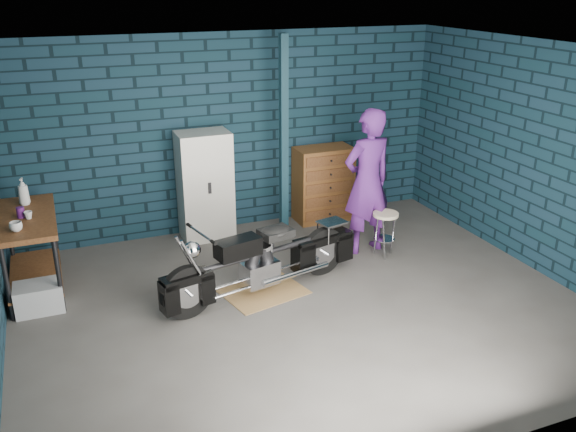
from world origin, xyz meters
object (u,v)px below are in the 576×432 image
at_px(motorcycle, 263,255).
at_px(locker, 205,186).
at_px(storage_bin, 39,297).
at_px(workbench, 32,254).
at_px(person, 367,182).
at_px(shop_stool, 384,235).
at_px(tool_chest, 324,184).

relative_size(motorcycle, locker, 1.43).
height_order(motorcycle, storage_bin, motorcycle).
bearing_deg(storage_bin, workbench, 92.29).
relative_size(motorcycle, person, 1.12).
xyz_separation_m(motorcycle, person, (1.62, 0.61, 0.48)).
height_order(person, shop_stool, person).
relative_size(workbench, person, 0.75).
bearing_deg(tool_chest, person, -87.74).
height_order(motorcycle, locker, locker).
xyz_separation_m(motorcycle, locker, (-0.18, 1.80, 0.27)).
bearing_deg(workbench, tool_chest, 11.07).
bearing_deg(storage_bin, locker, 30.24).
relative_size(person, tool_chest, 1.73).
bearing_deg(shop_stool, tool_chest, 97.42).
relative_size(workbench, storage_bin, 2.84).
distance_m(person, tool_chest, 1.25).
bearing_deg(motorcycle, workbench, 143.95).
distance_m(workbench, locker, 2.36).
distance_m(workbench, storage_bin, 0.58).
bearing_deg(person, tool_chest, -94.82).
distance_m(person, storage_bin, 4.06).
height_order(motorcycle, person, person).
xyz_separation_m(locker, tool_chest, (1.75, 0.00, -0.19)).
bearing_deg(person, workbench, -12.94).
height_order(tool_chest, shop_stool, tool_chest).
relative_size(motorcycle, tool_chest, 1.93).
bearing_deg(workbench, shop_stool, -9.16).
relative_size(locker, tool_chest, 1.35).
bearing_deg(storage_bin, person, 1.28).
bearing_deg(workbench, locker, 19.34).
height_order(workbench, tool_chest, tool_chest).
height_order(storage_bin, tool_chest, tool_chest).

